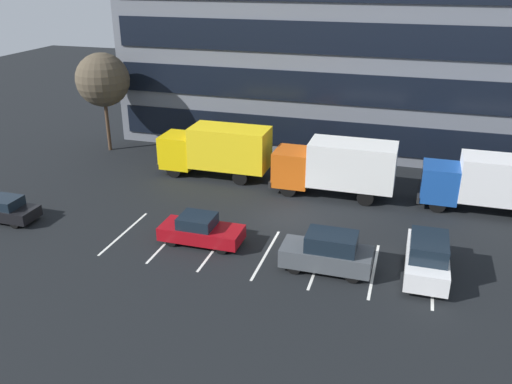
{
  "coord_description": "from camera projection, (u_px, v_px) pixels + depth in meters",
  "views": [
    {
      "loc": [
        6.62,
        -28.19,
        14.09
      ],
      "look_at": [
        -1.97,
        0.33,
        1.4
      ],
      "focal_mm": 37.62,
      "sensor_mm": 36.0,
      "label": 1
    }
  ],
  "objects": [
    {
      "name": "ground_plane",
      "position": [
        286.0,
        219.0,
        32.11
      ],
      "size": [
        120.0,
        120.0,
        0.0
      ],
      "primitive_type": "plane",
      "color": "black"
    },
    {
      "name": "office_building",
      "position": [
        341.0,
        8.0,
        43.69
      ],
      "size": [
        34.66,
        13.35,
        21.6
      ],
      "color": "slate",
      "rests_on": "ground_plane"
    },
    {
      "name": "lot_markings",
      "position": [
        266.0,
        254.0,
        28.24
      ],
      "size": [
        16.94,
        5.4,
        0.01
      ],
      "color": "silver",
      "rests_on": "ground_plane"
    },
    {
      "name": "box_truck_yellow_all",
      "position": [
        217.0,
        149.0,
        37.86
      ],
      "size": [
        7.94,
        2.63,
        3.68
      ],
      "color": "yellow",
      "rests_on": "ground_plane"
    },
    {
      "name": "box_truck_blue",
      "position": [
        488.0,
        181.0,
        32.48
      ],
      "size": [
        7.54,
        2.5,
        3.5
      ],
      "color": "#194799",
      "rests_on": "ground_plane"
    },
    {
      "name": "box_truck_orange",
      "position": [
        336.0,
        166.0,
        34.69
      ],
      "size": [
        7.96,
        2.63,
        3.69
      ],
      "color": "#D85914",
      "rests_on": "ground_plane"
    },
    {
      "name": "sedan_maroon",
      "position": [
        201.0,
        230.0,
        29.13
      ],
      "size": [
        4.5,
        1.89,
        1.61
      ],
      "color": "maroon",
      "rests_on": "ground_plane"
    },
    {
      "name": "suv_white",
      "position": [
        427.0,
        257.0,
        25.93
      ],
      "size": [
        1.99,
        4.69,
        2.12
      ],
      "color": "white",
      "rests_on": "ground_plane"
    },
    {
      "name": "sedan_black",
      "position": [
        4.0,
        209.0,
        31.77
      ],
      "size": [
        4.07,
        1.7,
        1.46
      ],
      "color": "black",
      "rests_on": "ground_plane"
    },
    {
      "name": "suv_charcoal",
      "position": [
        328.0,
        252.0,
        26.45
      ],
      "size": [
        4.48,
        1.9,
        2.02
      ],
      "color": "#474C51",
      "rests_on": "ground_plane"
    },
    {
      "name": "bare_tree",
      "position": [
        103.0,
        80.0,
        41.91
      ],
      "size": [
        4.18,
        4.18,
        7.85
      ],
      "color": "#473323",
      "rests_on": "ground_plane"
    }
  ]
}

